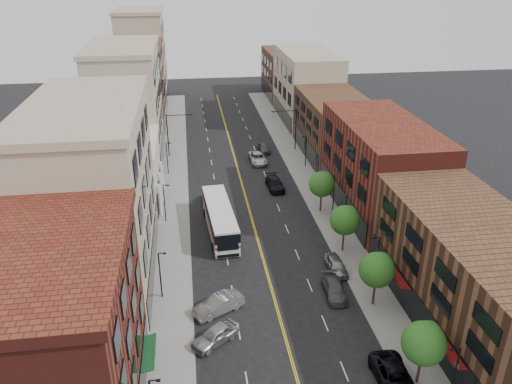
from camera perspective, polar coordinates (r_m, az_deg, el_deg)
name	(u,v)px	position (r m, az deg, el deg)	size (l,w,h in m)	color
ground	(287,342)	(45.75, 3.52, -16.77)	(220.00, 220.00, 0.00)	black
sidewalk_left	(175,186)	(74.85, -9.29, 0.67)	(4.00, 110.00, 0.15)	gray
sidewalk_right	(306,179)	(76.80, 5.78, 1.53)	(4.00, 110.00, 0.15)	gray
bldg_l_redbrick	(57,347)	(37.27, -21.82, -16.13)	(10.00, 16.00, 14.00)	maroon
bldg_l_tanoffice	(95,198)	(51.97, -17.87, -0.68)	(10.00, 22.00, 18.00)	tan
bldg_l_white	(120,175)	(70.24, -15.24, 1.92)	(10.00, 14.00, 8.00)	silver
bldg_l_far_a	(128,106)	(84.70, -14.43, 9.50)	(10.00, 20.00, 18.00)	tan
bldg_l_far_b	(138,87)	(104.38, -13.34, 11.59)	(10.00, 20.00, 15.00)	brown
bldg_l_far_c	(143,58)	(121.49, -12.83, 14.66)	(10.00, 16.00, 20.00)	tan
bldg_r_near	(478,279)	(48.53, 24.05, -9.10)	(10.00, 26.00, 10.00)	brown
bldg_r_mid	(380,167)	(66.96, 14.01, 2.78)	(10.00, 22.00, 12.00)	maroon
bldg_r_far_a	(334,126)	(85.94, 8.96, 7.42)	(10.00, 20.00, 10.00)	brown
bldg_r_far_b	(306,86)	(104.98, 5.78, 11.91)	(10.00, 22.00, 14.00)	tan
bldg_r_far_c	(287,74)	(124.37, 3.58, 13.32)	(10.00, 18.00, 11.00)	brown
tree_r_0	(425,342)	(41.54, 18.71, -15.90)	(3.40, 3.40, 5.59)	black
tree_r_1	(377,269)	(48.73, 13.71, -8.51)	(3.40, 3.40, 5.59)	black
tree_r_2	(345,219)	(56.78, 10.19, -3.07)	(3.40, 3.40, 5.59)	black
tree_r_3	(322,183)	(65.37, 7.60, 0.99)	(3.40, 3.40, 5.59)	black
lamp_l_1	(160,273)	(49.77, -10.87, -9.03)	(0.81, 0.55, 5.05)	black
lamp_l_2	(165,201)	(63.70, -10.39, -1.03)	(0.81, 0.55, 5.05)	black
lamp_l_3	(167,156)	(78.42, -10.10, 4.05)	(0.81, 0.55, 5.05)	black
lamp_r_0	(455,371)	(41.63, 21.78, -18.49)	(0.81, 0.55, 5.05)	black
lamp_r_1	(377,256)	(52.93, 13.68, -7.09)	(0.81, 0.55, 5.05)	black
lamp_r_2	(334,191)	(66.20, 8.86, 0.12)	(0.81, 0.55, 5.05)	black
lamp_r_3	(306,149)	(80.46, 5.71, 4.86)	(0.81, 0.55, 5.05)	black
signal_mast_left	(172,130)	(85.41, -9.61, 7.01)	(4.49, 0.18, 7.20)	black
signal_mast_right	(292,125)	(87.17, 4.10, 7.67)	(4.49, 0.18, 7.20)	black
city_bus	(220,217)	(61.07, -4.15, -2.90)	(3.79, 13.29, 3.38)	silver
car_angle_a	(215,335)	(45.32, -4.71, -16.00)	(1.82, 4.51, 1.54)	#A5A7AC
car_angle_b	(218,304)	(48.55, -4.31, -12.70)	(1.74, 5.00, 1.65)	silver
car_parked_near	(395,378)	(42.94, 15.59, -19.82)	(2.65, 5.74, 1.60)	black
car_parked_mid	(334,289)	(51.22, 8.94, -10.87)	(1.95, 4.80, 1.39)	#47474C
car_parked_far	(336,265)	(54.71, 9.15, -8.27)	(1.75, 4.34, 1.48)	#94969B
car_lane_behind	(209,199)	(68.80, -5.44, -0.77)	(1.48, 4.25, 1.40)	#434347
car_lane_a	(275,184)	(72.97, 2.18, 0.95)	(2.17, 5.35, 1.55)	black
car_lane_b	(258,158)	(82.58, 0.20, 3.90)	(2.60, 5.63, 1.57)	silver
car_lane_c	(264,148)	(87.51, 0.88, 5.10)	(1.72, 4.29, 1.46)	#46464A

